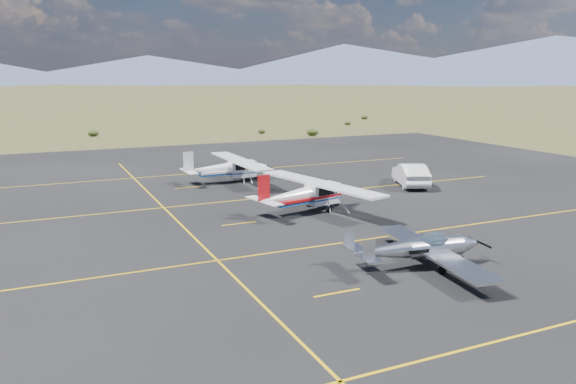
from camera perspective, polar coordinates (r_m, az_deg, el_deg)
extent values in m
plane|color=#383D1C|center=(25.97, 7.00, -6.46)|extent=(1600.00, 1600.00, 0.00)
cube|color=black|center=(31.88, 0.43, -2.87)|extent=(72.00, 72.00, 0.02)
cube|color=silver|center=(25.07, 14.46, -5.81)|extent=(2.30, 8.24, 0.11)
ellipsoid|color=#99BFD8|center=(24.94, 14.51, -4.86)|extent=(1.58, 1.03, 0.74)
cube|color=silver|center=(23.45, 7.48, -6.11)|extent=(0.96, 2.77, 0.05)
cube|color=silver|center=(22.41, 8.26, -5.90)|extent=(0.50, 0.12, 0.90)
cube|color=silver|center=(24.14, 6.22, -4.54)|extent=(0.50, 0.12, 0.90)
cylinder|color=black|center=(26.00, 17.13, -6.52)|extent=(0.32, 0.12, 0.31)
cylinder|color=black|center=(24.27, 15.38, -7.68)|extent=(0.37, 0.14, 0.36)
cylinder|color=black|center=(26.01, 12.80, -6.20)|extent=(0.37, 0.14, 0.36)
cube|color=white|center=(34.30, 3.52, -0.15)|extent=(2.20, 1.47, 1.24)
cube|color=white|center=(34.05, 3.29, 0.87)|extent=(3.56, 10.20, 0.13)
cube|color=black|center=(34.25, 3.52, 0.27)|extent=(1.67, 1.39, 0.51)
cube|color=#AE0E13|center=(33.57, 1.96, -0.56)|extent=(4.73, 2.03, 0.17)
cube|color=#AE0E13|center=(31.54, -2.47, 0.41)|extent=(0.78, 0.23, 1.47)
cube|color=white|center=(31.70, -2.45, -0.89)|extent=(1.31, 3.03, 0.06)
cylinder|color=black|center=(35.24, 4.98, -1.18)|extent=(0.34, 0.16, 0.33)
cylinder|color=black|center=(33.58, 4.21, -1.76)|extent=(0.42, 0.20, 0.41)
cylinder|color=black|center=(35.02, 2.13, -1.16)|extent=(0.42, 0.20, 0.41)
cube|color=white|center=(43.37, -4.67, 2.36)|extent=(1.99, 1.06, 1.21)
cube|color=white|center=(43.21, -4.91, 3.17)|extent=(1.56, 9.88, 0.13)
cube|color=black|center=(43.33, -4.68, 2.69)|extent=(1.45, 1.09, 0.49)
cube|color=white|center=(42.99, -6.12, 2.13)|extent=(4.50, 1.12, 0.16)
cube|color=white|center=(41.95, -10.08, 3.07)|extent=(0.76, 0.08, 1.43)
cube|color=white|center=(42.06, -10.05, 2.10)|extent=(0.72, 2.88, 0.05)
cylinder|color=black|center=(43.93, -3.24, 1.47)|extent=(0.32, 0.10, 0.32)
cylinder|color=black|center=(42.54, -4.54, 1.16)|extent=(0.40, 0.12, 0.39)
cylinder|color=black|center=(44.28, -5.42, 1.57)|extent=(0.40, 0.12, 0.39)
imported|color=silver|center=(42.40, 12.34, 1.76)|extent=(3.62, 5.38, 1.68)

